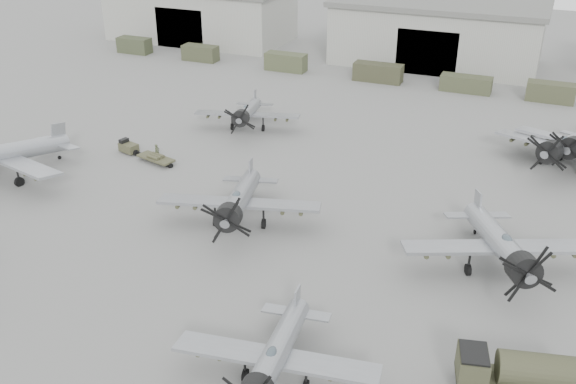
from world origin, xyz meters
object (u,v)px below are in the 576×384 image
tug_trailer (139,152)px  aircraft_mid_1 (238,201)px  aircraft_mid_2 (502,245)px  aircraft_extra_226 (565,146)px  fuel_tanker (521,371)px  aircraft_far_0 (247,112)px  aircraft_near_1 (274,357)px  ground_crew (157,152)px

tug_trailer → aircraft_mid_1: bearing=-15.2°
aircraft_mid_2 → aircraft_extra_226: aircraft_mid_2 is taller
aircraft_mid_2 → fuel_tanker: aircraft_mid_2 is taller
aircraft_mid_1 → aircraft_far_0: bearing=98.2°
aircraft_far_0 → aircraft_extra_226: (31.12, 2.12, 0.36)m
aircraft_far_0 → tug_trailer: 12.31m
aircraft_near_1 → aircraft_extra_226: size_ratio=0.87×
tug_trailer → fuel_tanker: bearing=-12.7°
fuel_tanker → tug_trailer: size_ratio=1.03×
aircraft_far_0 → ground_crew: bearing=-130.0°
aircraft_near_1 → aircraft_mid_2: aircraft_mid_2 is taller
fuel_tanker → aircraft_mid_1: bearing=141.8°
aircraft_near_1 → aircraft_mid_1: bearing=114.6°
ground_crew → fuel_tanker: bearing=-103.8°
aircraft_near_1 → fuel_tanker: size_ratio=1.61×
aircraft_near_1 → tug_trailer: 33.83m
fuel_tanker → ground_crew: bearing=138.4°
fuel_tanker → tug_trailer: bearing=139.9°
aircraft_near_1 → fuel_tanker: bearing=12.5°
aircraft_near_1 → aircraft_mid_2: size_ratio=0.87×
aircraft_extra_226 → tug_trailer: aircraft_extra_226 is taller
ground_crew → aircraft_mid_1: bearing=-108.9°
aircraft_mid_1 → aircraft_mid_2: bearing=-13.3°
aircraft_extra_226 → aircraft_far_0: bearing=-156.7°
aircraft_far_0 → aircraft_extra_226: bearing=-11.6°
aircraft_mid_2 → ground_crew: aircraft_mid_2 is taller
aircraft_near_1 → fuel_tanker: 12.90m
aircraft_near_1 → tug_trailer: bearing=128.4°
aircraft_mid_2 → aircraft_far_0: (-27.65, 17.94, -0.37)m
aircraft_mid_2 → aircraft_far_0: aircraft_mid_2 is taller
aircraft_mid_1 → tug_trailer: size_ratio=1.86×
aircraft_near_1 → aircraft_extra_226: 38.00m
tug_trailer → ground_crew: 2.08m
aircraft_mid_2 → aircraft_far_0: 32.96m
aircraft_extra_226 → ground_crew: 37.82m
aircraft_mid_1 → fuel_tanker: aircraft_mid_1 is taller
aircraft_mid_1 → aircraft_far_0: 20.59m
aircraft_extra_226 → tug_trailer: size_ratio=1.91×
aircraft_mid_2 → tug_trailer: aircraft_mid_2 is taller
ground_crew → tug_trailer: bearing=106.9°
aircraft_near_1 → aircraft_far_0: size_ratio=1.01×
aircraft_near_1 → aircraft_mid_2: (9.82, 15.55, 0.36)m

